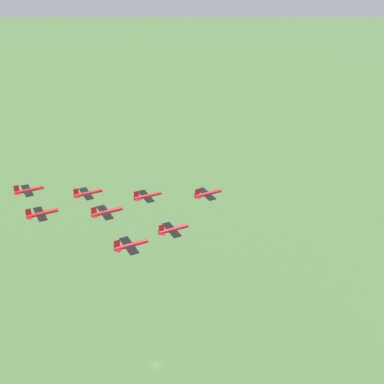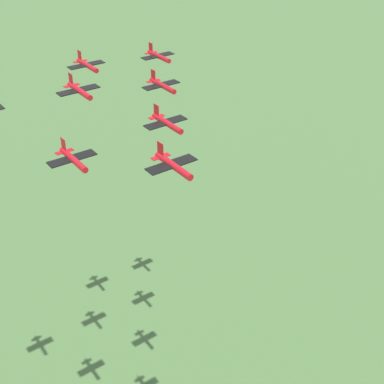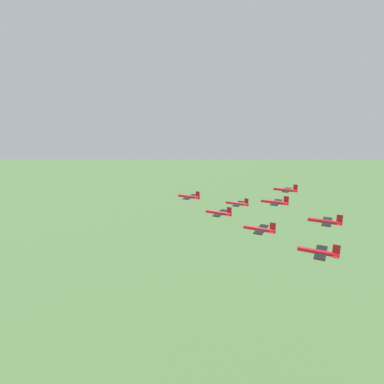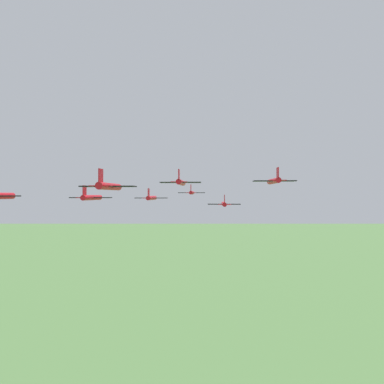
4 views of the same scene
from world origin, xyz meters
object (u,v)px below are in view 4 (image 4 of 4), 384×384
object	(u,v)px
jet_4	(181,182)
jet_1	(151,198)
jet_0	(192,193)
jet_2	(224,204)
jet_5	(274,181)
jet_7	(109,186)
jet_3	(91,197)

from	to	relation	value
jet_4	jet_1	bearing A→B (deg)	120.47
jet_0	jet_2	bearing A→B (deg)	-59.53
jet_1	jet_4	world-z (taller)	jet_4
jet_2	jet_5	bearing A→B (deg)	-59.53
jet_0	jet_1	distance (m)	20.29
jet_0	jet_4	distance (m)	34.94
jet_7	jet_5	bearing A→B (deg)	29.54
jet_4	jet_0	bearing A→B (deg)	90.00
jet_1	jet_5	size ratio (longest dim) A/B	1.00
jet_2	jet_5	size ratio (longest dim) A/B	1.00
jet_0	jet_4	world-z (taller)	jet_4
jet_1	jet_7	bearing A→B (deg)	-90.00
jet_2	jet_7	distance (m)	40.67
jet_0	jet_4	xyz separation A→B (m)	(27.56, 21.37, 2.09)
jet_4	jet_5	distance (m)	20.52
jet_3	jet_4	distance (m)	20.80
jet_1	jet_2	size ratio (longest dim) A/B	1.00
jet_5	jet_0	bearing A→B (deg)	120.47
jet_0	jet_5	distance (m)	40.53
jet_2	jet_5	distance (m)	21.00
jet_0	jet_7	size ratio (longest dim) A/B	1.00
jet_2	jet_7	xyz separation A→B (m)	(40.14, 5.16, 4.03)
jet_0	jet_5	size ratio (longest dim) A/B	1.00
jet_1	jet_7	size ratio (longest dim) A/B	1.00
jet_1	jet_3	size ratio (longest dim) A/B	1.00
jet_0	jet_5	world-z (taller)	jet_5
jet_2	jet_1	bearing A→B (deg)	180.00
jet_0	jet_3	bearing A→B (deg)	-120.47
jet_5	jet_1	bearing A→B (deg)	150.46
jet_2	jet_5	xyz separation A→B (m)	(7.50, 18.79, 5.63)
jet_2	jet_7	bearing A→B (deg)	-120.47
jet_1	jet_7	distance (m)	34.96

